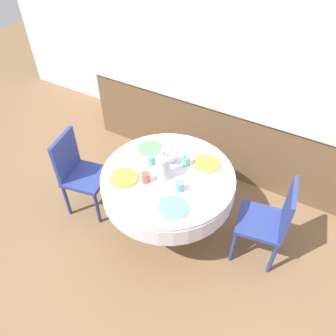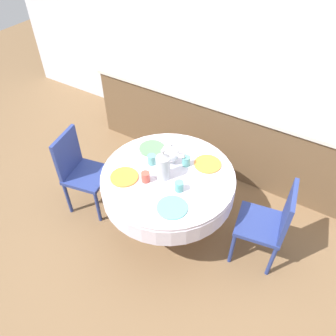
{
  "view_description": "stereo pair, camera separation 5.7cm",
  "coord_description": "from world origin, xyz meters",
  "px_view_note": "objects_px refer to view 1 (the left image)",
  "views": [
    {
      "loc": [
        1.04,
        -1.81,
        2.79
      ],
      "look_at": [
        0.0,
        0.0,
        0.82
      ],
      "focal_mm": 35.0,
      "sensor_mm": 36.0,
      "label": 1
    },
    {
      "loc": [
        1.09,
        -1.78,
        2.79
      ],
      "look_at": [
        0.0,
        0.0,
        0.82
      ],
      "focal_mm": 35.0,
      "sensor_mm": 36.0,
      "label": 2
    }
  ],
  "objects_px": {
    "chair_right": "(79,171)",
    "coffee_carafe": "(163,165)",
    "chair_left": "(270,220)",
    "teapot": "(170,153)"
  },
  "relations": [
    {
      "from": "chair_right",
      "to": "coffee_carafe",
      "type": "relative_size",
      "value": 2.89
    },
    {
      "from": "chair_right",
      "to": "coffee_carafe",
      "type": "height_order",
      "value": "coffee_carafe"
    },
    {
      "from": "chair_left",
      "to": "teapot",
      "type": "height_order",
      "value": "teapot"
    },
    {
      "from": "chair_left",
      "to": "teapot",
      "type": "distance_m",
      "value": 1.06
    },
    {
      "from": "chair_right",
      "to": "teapot",
      "type": "relative_size",
      "value": 3.89
    },
    {
      "from": "chair_left",
      "to": "chair_right",
      "type": "relative_size",
      "value": 1.0
    },
    {
      "from": "chair_right",
      "to": "coffee_carafe",
      "type": "xyz_separation_m",
      "value": [
        0.91,
        0.15,
        0.37
      ]
    },
    {
      "from": "chair_left",
      "to": "teapot",
      "type": "bearing_deg",
      "value": 79.84
    },
    {
      "from": "chair_left",
      "to": "coffee_carafe",
      "type": "distance_m",
      "value": 1.05
    },
    {
      "from": "coffee_carafe",
      "to": "teapot",
      "type": "distance_m",
      "value": 0.22
    }
  ]
}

